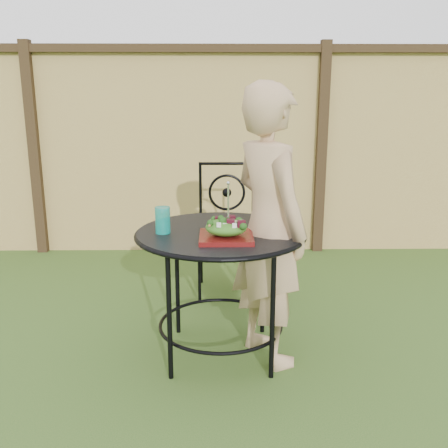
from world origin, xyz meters
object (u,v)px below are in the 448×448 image
patio_chair (227,225)px  salad_plate (226,237)px  diner (269,227)px  patio_table (221,255)px

patio_chair → salad_plate: patio_chair is taller
patio_chair → diner: diner is taller
patio_chair → salad_plate: size_ratio=3.52×
patio_table → salad_plate: bearing=-80.3°
patio_chair → diner: bearing=-78.5°
patio_table → diner: (0.26, -0.02, 0.17)m
patio_chair → salad_plate: (-0.03, -1.14, 0.23)m
patio_chair → diner: (0.20, -1.00, 0.25)m
patio_table → salad_plate: 0.22m
patio_table → patio_chair: size_ratio=0.97×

